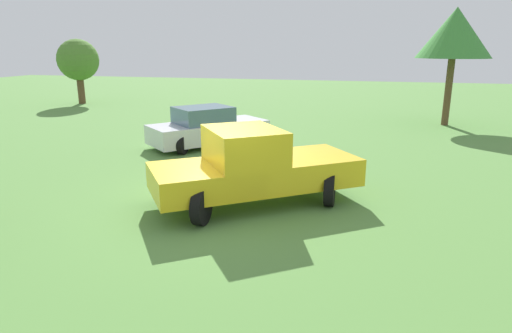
# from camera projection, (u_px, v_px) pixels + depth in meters

# --- Properties ---
(ground_plane) EXTENTS (80.00, 80.00, 0.00)m
(ground_plane) POSITION_uv_depth(u_px,v_px,m) (221.00, 208.00, 10.11)
(ground_plane) COLOR #54843D
(pickup_truck) EXTENTS (4.34, 4.98, 1.82)m
(pickup_truck) POSITION_uv_depth(u_px,v_px,m) (251.00, 165.00, 10.14)
(pickup_truck) COLOR black
(pickup_truck) RESTS_ON ground_plane
(sedan_near) EXTENTS (4.44, 4.21, 1.47)m
(sedan_near) POSITION_uv_depth(u_px,v_px,m) (208.00, 128.00, 16.29)
(sedan_near) COLOR black
(sedan_near) RESTS_ON ground_plane
(tree_back_left) EXTENTS (3.29, 3.29, 5.31)m
(tree_back_left) POSITION_uv_depth(u_px,v_px,m) (455.00, 33.00, 19.66)
(tree_back_left) COLOR brown
(tree_back_left) RESTS_ON ground_plane
(tree_back_right) EXTENTS (2.58, 2.58, 4.07)m
(tree_back_right) POSITION_uv_depth(u_px,v_px,m) (78.00, 60.00, 27.83)
(tree_back_right) COLOR brown
(tree_back_right) RESTS_ON ground_plane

